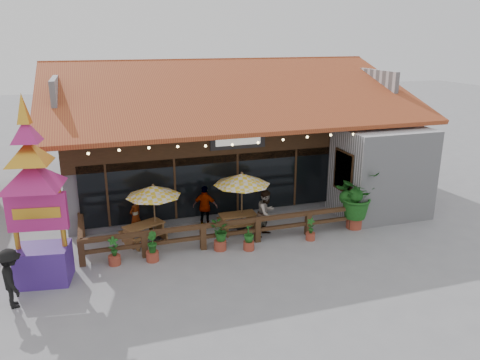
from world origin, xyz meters
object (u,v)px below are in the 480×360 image
object	(u,v)px
thai_sign_tower	(33,180)
pedestrian	(11,278)
umbrella_left	(153,191)
picnic_table_right	(238,219)
umbrella_right	(242,179)
tropical_plant	(356,196)
picnic_table_left	(144,230)

from	to	relation	value
thai_sign_tower	pedestrian	xyz separation A→B (m)	(-0.71, -1.20, -2.36)
pedestrian	thai_sign_tower	bearing A→B (deg)	-47.33
umbrella_left	picnic_table_right	size ratio (longest dim) A/B	1.52
umbrella_right	pedestrian	bearing A→B (deg)	-157.28
umbrella_left	thai_sign_tower	bearing A→B (deg)	-150.08
picnic_table_right	pedestrian	world-z (taller)	pedestrian
umbrella_left	thai_sign_tower	distance (m)	4.38
picnic_table_right	tropical_plant	world-z (taller)	tropical_plant
tropical_plant	pedestrian	size ratio (longest dim) A/B	1.34
umbrella_right	tropical_plant	bearing A→B (deg)	-16.53
picnic_table_left	picnic_table_right	world-z (taller)	picnic_table_left
umbrella_left	picnic_table_right	distance (m)	3.39
umbrella_left	picnic_table_right	bearing A→B (deg)	-3.13
umbrella_right	picnic_table_right	size ratio (longest dim) A/B	1.83
picnic_table_left	tropical_plant	world-z (taller)	tropical_plant
picnic_table_right	thai_sign_tower	xyz separation A→B (m)	(-6.70, -1.90, 2.76)
umbrella_left	tropical_plant	size ratio (longest dim) A/B	0.93
picnic_table_left	tropical_plant	size ratio (longest dim) A/B	0.79
umbrella_left	picnic_table_left	size ratio (longest dim) A/B	1.17
thai_sign_tower	tropical_plant	size ratio (longest dim) A/B	2.68
thai_sign_tower	tropical_plant	xyz separation A→B (m)	(11.04, 0.74, -1.91)
picnic_table_left	thai_sign_tower	world-z (taller)	thai_sign_tower
picnic_table_right	thai_sign_tower	distance (m)	7.49
pedestrian	picnic_table_left	bearing A→B (deg)	-67.89
picnic_table_right	tropical_plant	bearing A→B (deg)	-15.01
umbrella_left	picnic_table_left	world-z (taller)	umbrella_left
picnic_table_right	pedestrian	xyz separation A→B (m)	(-7.40, -3.11, 0.40)
thai_sign_tower	pedestrian	distance (m)	2.74
umbrella_right	thai_sign_tower	size ratio (longest dim) A/B	0.42
umbrella_left	pedestrian	distance (m)	5.50
umbrella_right	picnic_table_left	distance (m)	4.00
umbrella_right	picnic_table_right	world-z (taller)	umbrella_right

